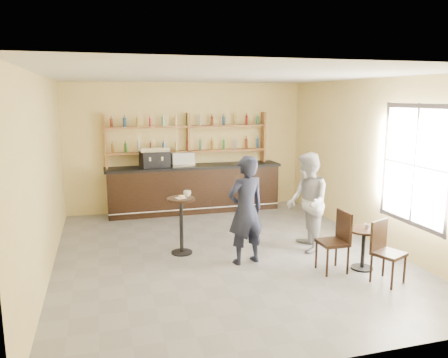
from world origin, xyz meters
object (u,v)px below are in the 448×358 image
object	(u,v)px
bar_counter	(194,188)
espresso_machine	(155,157)
cafe_table	(363,249)
chair_west	(333,242)
patron_second	(307,202)
pedestal_table	(181,226)
chair_south	(389,253)
man_main	(246,210)
pastry_case	(182,159)

from	to	relation	value
bar_counter	espresso_machine	size ratio (longest dim) A/B	6.43
cafe_table	chair_west	world-z (taller)	chair_west
cafe_table	patron_second	bearing A→B (deg)	114.49
pedestal_table	chair_south	bearing A→B (deg)	-37.35
man_main	espresso_machine	bearing A→B (deg)	-85.88
man_main	patron_second	world-z (taller)	man_main
bar_counter	pedestal_table	distance (m)	3.02
chair_west	chair_south	distance (m)	0.88
pedestal_table	chair_west	world-z (taller)	pedestal_table
bar_counter	espresso_machine	world-z (taller)	espresso_machine
bar_counter	cafe_table	xyz separation A→B (m)	(1.92, -4.45, -0.24)
man_main	chair_south	distance (m)	2.37
espresso_machine	man_main	world-z (taller)	man_main
pedestal_table	cafe_table	distance (m)	3.20
pedestal_table	cafe_table	xyz separation A→B (m)	(2.78, -1.56, -0.18)
pedestal_table	patron_second	xyz separation A→B (m)	(2.28, -0.46, 0.40)
pedestal_table	chair_south	distance (m)	3.57
cafe_table	patron_second	distance (m)	1.34
chair_west	chair_south	world-z (taller)	chair_west
man_main	chair_west	size ratio (longest dim) A/B	1.85
pastry_case	man_main	bearing A→B (deg)	-80.29
pedestal_table	bar_counter	bearing A→B (deg)	73.40
bar_counter	patron_second	world-z (taller)	patron_second
chair_south	espresso_machine	bearing A→B (deg)	96.68
pedestal_table	chair_west	distance (m)	2.70
patron_second	chair_south	bearing A→B (deg)	30.62
man_main	patron_second	distance (m)	1.33
bar_counter	chair_south	world-z (taller)	bar_counter
man_main	cafe_table	xyz separation A→B (m)	(1.80, -0.80, -0.59)
cafe_table	chair_west	distance (m)	0.57
pastry_case	chair_south	world-z (taller)	pastry_case
pastry_case	man_main	size ratio (longest dim) A/B	0.30
man_main	cafe_table	bearing A→B (deg)	143.46
bar_counter	patron_second	size ratio (longest dim) A/B	2.34
pedestal_table	chair_west	size ratio (longest dim) A/B	1.03
pastry_case	chair_south	bearing A→B (deg)	-62.61
man_main	chair_west	xyz separation A→B (m)	(1.25, -0.75, -0.43)
chair_south	patron_second	bearing A→B (deg)	84.47
chair_west	pedestal_table	bearing A→B (deg)	-124.08
pastry_case	patron_second	bearing A→B (deg)	-59.69
man_main	chair_west	bearing A→B (deg)	136.43
chair_south	patron_second	size ratio (longest dim) A/B	0.52
pedestal_table	man_main	bearing A→B (deg)	-37.64
cafe_table	chair_south	world-z (taller)	chair_south
pedestal_table	espresso_machine	bearing A→B (deg)	92.05
chair_south	bar_counter	bearing A→B (deg)	87.83
pastry_case	chair_west	distance (m)	4.78
espresso_machine	man_main	xyz separation A→B (m)	(1.09, -3.65, -0.47)
patron_second	bar_counter	bearing A→B (deg)	-144.37
cafe_table	chair_south	bearing A→B (deg)	-85.24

